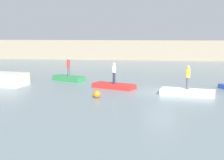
{
  "coord_description": "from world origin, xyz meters",
  "views": [
    {
      "loc": [
        -0.54,
        -24.34,
        4.49
      ],
      "look_at": [
        -3.91,
        1.07,
        0.72
      ],
      "focal_mm": 51.43,
      "sensor_mm": 36.0,
      "label": 1
    }
  ],
  "objects_px": {
    "person_yellow_shirt": "(188,76)",
    "person_red_shirt": "(68,65)",
    "rowboat_red": "(114,86)",
    "rowboat_green": "(69,78)",
    "rowboat_white": "(187,92)",
    "person_white_shirt": "(114,72)",
    "mooring_buoy": "(97,94)"
  },
  "relations": [
    {
      "from": "person_yellow_shirt",
      "to": "person_white_shirt",
      "type": "xyz_separation_m",
      "value": [
        -5.66,
        2.33,
        -0.07
      ]
    },
    {
      "from": "rowboat_red",
      "to": "person_yellow_shirt",
      "type": "xyz_separation_m",
      "value": [
        5.66,
        -2.33,
        1.23
      ]
    },
    {
      "from": "person_yellow_shirt",
      "to": "rowboat_white",
      "type": "bearing_deg",
      "value": 90.0
    },
    {
      "from": "rowboat_white",
      "to": "person_yellow_shirt",
      "type": "relative_size",
      "value": 2.2
    },
    {
      "from": "rowboat_red",
      "to": "person_yellow_shirt",
      "type": "bearing_deg",
      "value": 0.04
    },
    {
      "from": "rowboat_red",
      "to": "mooring_buoy",
      "type": "distance_m",
      "value": 4.1
    },
    {
      "from": "person_yellow_shirt",
      "to": "mooring_buoy",
      "type": "distance_m",
      "value": 6.67
    },
    {
      "from": "rowboat_white",
      "to": "mooring_buoy",
      "type": "relative_size",
      "value": 7.34
    },
    {
      "from": "person_yellow_shirt",
      "to": "person_red_shirt",
      "type": "bearing_deg",
      "value": 150.77
    },
    {
      "from": "rowboat_red",
      "to": "person_red_shirt",
      "type": "distance_m",
      "value": 6.04
    },
    {
      "from": "rowboat_red",
      "to": "person_white_shirt",
      "type": "xyz_separation_m",
      "value": [
        -0.0,
        -0.0,
        1.16
      ]
    },
    {
      "from": "person_white_shirt",
      "to": "person_yellow_shirt",
      "type": "bearing_deg",
      "value": -22.43
    },
    {
      "from": "rowboat_red",
      "to": "person_white_shirt",
      "type": "bearing_deg",
      "value": -130.96
    },
    {
      "from": "rowboat_green",
      "to": "rowboat_white",
      "type": "relative_size",
      "value": 0.83
    },
    {
      "from": "rowboat_red",
      "to": "person_red_shirt",
      "type": "height_order",
      "value": "person_red_shirt"
    },
    {
      "from": "rowboat_green",
      "to": "mooring_buoy",
      "type": "distance_m",
      "value": 8.56
    },
    {
      "from": "rowboat_white",
      "to": "rowboat_green",
      "type": "bearing_deg",
      "value": 163.7
    },
    {
      "from": "rowboat_green",
      "to": "person_yellow_shirt",
      "type": "relative_size",
      "value": 1.82
    },
    {
      "from": "rowboat_green",
      "to": "person_white_shirt",
      "type": "xyz_separation_m",
      "value": [
        4.76,
        -3.49,
        1.11
      ]
    },
    {
      "from": "rowboat_red",
      "to": "rowboat_green",
      "type": "bearing_deg",
      "value": 166.2
    },
    {
      "from": "rowboat_green",
      "to": "rowboat_red",
      "type": "distance_m",
      "value": 5.9
    },
    {
      "from": "rowboat_white",
      "to": "mooring_buoy",
      "type": "xyz_separation_m",
      "value": [
        -6.35,
        -1.71,
        0.03
      ]
    },
    {
      "from": "rowboat_white",
      "to": "person_red_shirt",
      "type": "xyz_separation_m",
      "value": [
        -10.42,
        5.83,
        1.24
      ]
    },
    {
      "from": "rowboat_green",
      "to": "person_white_shirt",
      "type": "height_order",
      "value": "person_white_shirt"
    },
    {
      "from": "mooring_buoy",
      "to": "rowboat_white",
      "type": "bearing_deg",
      "value": 15.07
    },
    {
      "from": "rowboat_white",
      "to": "mooring_buoy",
      "type": "distance_m",
      "value": 6.57
    },
    {
      "from": "person_white_shirt",
      "to": "rowboat_red",
      "type": "bearing_deg",
      "value": 26.57
    },
    {
      "from": "rowboat_red",
      "to": "person_red_shirt",
      "type": "relative_size",
      "value": 1.99
    },
    {
      "from": "person_yellow_shirt",
      "to": "person_red_shirt",
      "type": "height_order",
      "value": "person_red_shirt"
    },
    {
      "from": "rowboat_red",
      "to": "person_white_shirt",
      "type": "relative_size",
      "value": 2.04
    },
    {
      "from": "rowboat_red",
      "to": "person_red_shirt",
      "type": "bearing_deg",
      "value": 166.2
    },
    {
      "from": "rowboat_green",
      "to": "person_yellow_shirt",
      "type": "bearing_deg",
      "value": -1.89
    }
  ]
}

